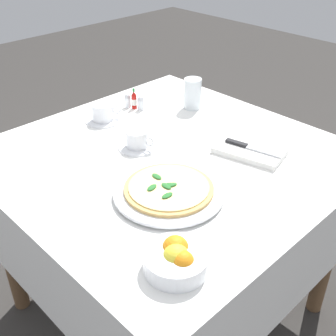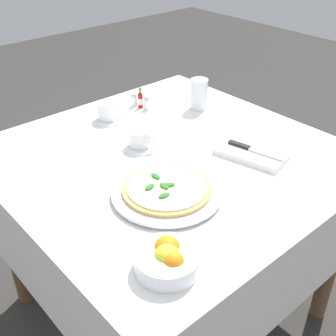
# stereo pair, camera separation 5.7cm
# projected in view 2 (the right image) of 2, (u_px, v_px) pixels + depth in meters

# --- Properties ---
(ground_plane) EXTENTS (8.00, 8.00, 0.00)m
(ground_plane) POSITION_uv_depth(u_px,v_px,m) (169.00, 305.00, 1.81)
(ground_plane) COLOR #33302D
(dining_table) EXTENTS (1.05, 1.05, 0.73)m
(dining_table) POSITION_uv_depth(u_px,v_px,m) (169.00, 189.00, 1.49)
(dining_table) COLOR white
(dining_table) RESTS_ON ground_plane
(pizza_plate) EXTENTS (0.31, 0.31, 0.02)m
(pizza_plate) POSITION_uv_depth(u_px,v_px,m) (167.00, 192.00, 1.22)
(pizza_plate) COLOR white
(pizza_plate) RESTS_ON dining_table
(pizza) EXTENTS (0.25, 0.25, 0.02)m
(pizza) POSITION_uv_depth(u_px,v_px,m) (167.00, 188.00, 1.21)
(pizza) COLOR #DBAD60
(pizza) RESTS_ON pizza_plate
(coffee_cup_near_right) EXTENTS (0.13, 0.13, 0.06)m
(coffee_cup_near_right) POSITION_uv_depth(u_px,v_px,m) (140.00, 139.00, 1.45)
(coffee_cup_near_right) COLOR white
(coffee_cup_near_right) RESTS_ON dining_table
(coffee_cup_far_left) EXTENTS (0.13, 0.13, 0.07)m
(coffee_cup_far_left) POSITION_uv_depth(u_px,v_px,m) (109.00, 112.00, 1.62)
(coffee_cup_far_left) COLOR white
(coffee_cup_far_left) RESTS_ON dining_table
(water_glass_near_left) EXTENTS (0.07, 0.07, 0.12)m
(water_glass_near_left) POSITION_uv_depth(u_px,v_px,m) (199.00, 96.00, 1.69)
(water_glass_near_left) COLOR white
(water_glass_near_left) RESTS_ON dining_table
(napkin_folded) EXTENTS (0.24, 0.18, 0.02)m
(napkin_folded) POSITION_uv_depth(u_px,v_px,m) (252.00, 153.00, 1.41)
(napkin_folded) COLOR white
(napkin_folded) RESTS_ON dining_table
(dinner_knife) EXTENTS (0.19, 0.06, 0.01)m
(dinner_knife) POSITION_uv_depth(u_px,v_px,m) (253.00, 150.00, 1.40)
(dinner_knife) COLOR silver
(dinner_knife) RESTS_ON napkin_folded
(citrus_bowl) EXTENTS (0.15, 0.15, 0.07)m
(citrus_bowl) POSITION_uv_depth(u_px,v_px,m) (167.00, 259.00, 0.97)
(citrus_bowl) COLOR white
(citrus_bowl) RESTS_ON dining_table
(hot_sauce_bottle) EXTENTS (0.02, 0.02, 0.08)m
(hot_sauce_bottle) POSITION_uv_depth(u_px,v_px,m) (140.00, 100.00, 1.71)
(hot_sauce_bottle) COLOR #B7140F
(hot_sauce_bottle) RESTS_ON dining_table
(salt_shaker) EXTENTS (0.03, 0.03, 0.06)m
(salt_shaker) POSITION_uv_depth(u_px,v_px,m) (147.00, 103.00, 1.70)
(salt_shaker) COLOR white
(salt_shaker) RESTS_ON dining_table
(pepper_shaker) EXTENTS (0.03, 0.03, 0.06)m
(pepper_shaker) POSITION_uv_depth(u_px,v_px,m) (134.00, 100.00, 1.73)
(pepper_shaker) COLOR white
(pepper_shaker) RESTS_ON dining_table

